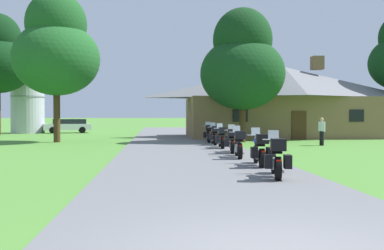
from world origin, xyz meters
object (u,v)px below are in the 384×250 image
Objects in this scene: motorcycle_red_third_in_row at (239,144)px; motorcycle_yellow_fourth_in_row at (232,141)px; parked_white_suv_far_left at (68,125)px; tree_left_near at (56,49)px; tree_by_lodge_front at (243,64)px; motorcycle_green_fifth_in_row at (222,138)px; motorcycle_red_sixth_in_row at (214,135)px; metal_silo_distant at (28,93)px; motorcycle_orange_nearest_to_camera at (276,158)px; motorcycle_blue_farthest_in_row at (209,134)px; bystander_white_shirt_near_lodge at (322,130)px; motorcycle_blue_second_in_row at (260,150)px.

motorcycle_red_third_in_row is 1.00× the size of motorcycle_yellow_fourth_in_row.
motorcycle_yellow_fourth_in_row is 0.43× the size of parked_white_suv_far_left.
tree_left_near reaches higher than parked_white_suv_far_left.
tree_left_near is at bearing 176.38° from tree_by_lodge_front.
motorcycle_green_fifth_in_row is 2.64m from motorcycle_red_sixth_in_row.
tree_left_near reaches higher than metal_silo_distant.
motorcycle_red_third_in_row is 0.21× the size of tree_left_near.
motorcycle_blue_farthest_in_row is at bearing 99.98° from motorcycle_orange_nearest_to_camera.
motorcycle_green_fifth_in_row is 7.99m from tree_by_lodge_front.
motorcycle_red_third_in_row is 1.25× the size of bystander_white_shirt_near_lodge.
motorcycle_red_third_in_row is 12.58m from tree_by_lodge_front.
motorcycle_red_sixth_in_row is (0.05, 13.92, 0.00)m from motorcycle_orange_nearest_to_camera.
motorcycle_red_third_in_row is at bearing -168.79° from parked_white_suv_far_left.
tree_by_lodge_front is 1.83× the size of parked_white_suv_far_left.
motorcycle_red_third_in_row and motorcycle_red_sixth_in_row have the same top height.
motorcycle_yellow_fourth_in_row is 30.59m from metal_silo_distant.
motorcycle_red_third_in_row and motorcycle_blue_farthest_in_row have the same top height.
metal_silo_distant is at bearing 122.32° from motorcycle_blue_second_in_row.
tree_left_near reaches higher than motorcycle_red_sixth_in_row.
metal_silo_distant reaches higher than motorcycle_yellow_fourth_in_row.
motorcycle_red_sixth_in_row is (-0.05, 2.64, 0.00)m from motorcycle_green_fifth_in_row.
tree_left_near is 1.23× the size of metal_silo_distant.
parked_white_suv_far_left reaches higher than motorcycle_red_third_in_row.
bystander_white_shirt_near_lodge is at bearing 74.69° from motorcycle_orange_nearest_to_camera.
motorcycle_blue_farthest_in_row is 11.57m from tree_left_near.
motorcycle_red_third_in_row is at bearing 97.82° from motorcycle_blue_second_in_row.
motorcycle_blue_farthest_in_row is (-0.21, 13.51, 0.00)m from motorcycle_blue_second_in_row.
motorcycle_yellow_fourth_in_row is 0.21× the size of tree_left_near.
parked_white_suv_far_left is at bearing 98.40° from tree_left_near.
bystander_white_shirt_near_lodge is at bearing 47.83° from motorcycle_yellow_fourth_in_row.
motorcycle_blue_farthest_in_row is 5.30m from tree_by_lodge_front.
motorcycle_yellow_fourth_in_row is at bearing -44.28° from tree_left_near.
motorcycle_yellow_fourth_in_row is 28.34m from parked_white_suv_far_left.
motorcycle_red_third_in_row is at bearing -101.65° from tree_by_lodge_front.
parked_white_suv_far_left is (-12.27, 17.35, 0.17)m from motorcycle_blue_farthest_in_row.
motorcycle_red_sixth_in_row is (0.03, 8.00, -0.01)m from motorcycle_red_third_in_row.
motorcycle_blue_second_in_row is 19.19m from tree_left_near.
motorcycle_orange_nearest_to_camera is 0.21× the size of tree_left_near.
motorcycle_red_third_in_row is at bearing -57.62° from bystander_white_shirt_near_lodge.
motorcycle_orange_nearest_to_camera and motorcycle_yellow_fourth_in_row have the same top height.
bystander_white_shirt_near_lodge is at bearing -19.53° from motorcycle_blue_farthest_in_row.
tree_by_lodge_front is at bearing 57.63° from motorcycle_red_sixth_in_row.
parked_white_suv_far_left is (-12.48, 30.86, 0.17)m from motorcycle_blue_second_in_row.
motorcycle_blue_second_in_row is 13.52m from motorcycle_blue_farthest_in_row.
tree_by_lodge_front is at bearing 71.71° from motorcycle_green_fifth_in_row.
motorcycle_red_sixth_in_row is at bearing 94.56° from motorcycle_red_third_in_row.
motorcycle_yellow_fourth_in_row is at bearing 94.87° from motorcycle_blue_second_in_row.
motorcycle_blue_second_in_row is 1.00× the size of motorcycle_green_fifth_in_row.
tree_by_lodge_front is at bearing 85.78° from motorcycle_blue_second_in_row.
motorcycle_yellow_fourth_in_row is (0.15, 8.29, 0.00)m from motorcycle_orange_nearest_to_camera.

